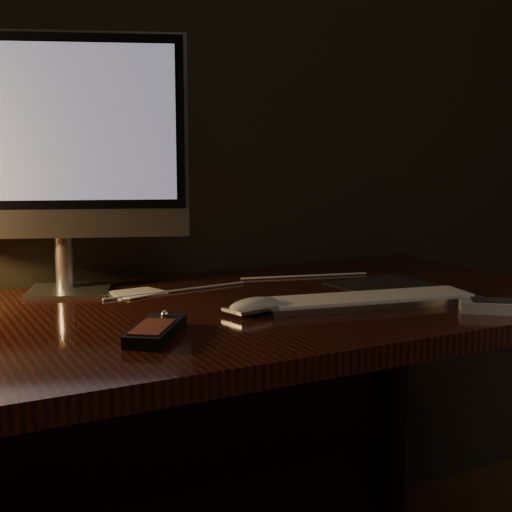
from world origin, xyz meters
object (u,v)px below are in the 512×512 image
desk (184,363)px  mouse (255,308)px  keyboard (370,300)px  media_remote (156,330)px  monitor (64,141)px

desk → mouse: bearing=-63.7°
keyboard → media_remote: size_ratio=2.59×
keyboard → mouse: size_ratio=3.97×
desk → keyboard: (0.32, -0.19, 0.14)m
desk → mouse: (0.08, -0.16, 0.14)m
desk → monitor: (-0.18, 0.20, 0.45)m
desk → media_remote: (-0.14, -0.23, 0.14)m
desk → media_remote: bearing=-121.3°
monitor → mouse: size_ratio=4.84×
monitor → keyboard: monitor is taller
desk → keyboard: bearing=-30.5°
monitor → mouse: (0.26, -0.36, -0.31)m
monitor → mouse: monitor is taller
monitor → keyboard: (0.50, -0.39, -0.31)m
monitor → media_remote: (0.04, -0.43, -0.31)m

